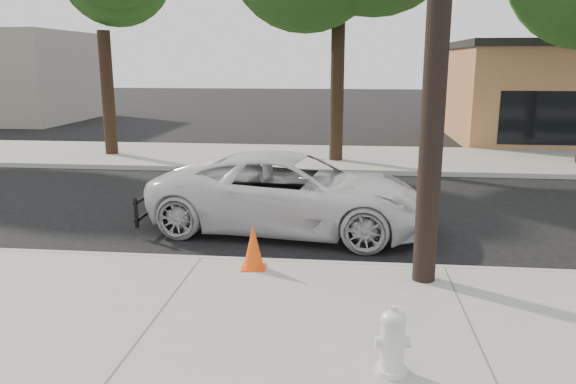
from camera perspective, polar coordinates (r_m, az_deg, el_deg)
The scene contains 7 objects.
ground at distance 11.63m, azimuth -6.09°, elevation -3.80°, with size 120.00×120.00×0.00m, color black.
near_sidewalk at distance 7.73m, azimuth -13.00°, elevation -12.48°, with size 90.00×4.40×0.15m, color gray.
far_sidewalk at distance 19.78m, azimuth -0.89°, elevation 3.56°, with size 90.00×5.00×0.15m, color gray.
curb_near at distance 9.67m, azimuth -8.75°, elevation -6.97°, with size 90.00×0.12×0.16m, color #9E9B93.
police_cruiser at distance 11.35m, azimuth 0.43°, elevation -0.04°, with size 2.60×5.64×1.57m, color silver.
fire_hydrant at distance 6.19m, azimuth 10.57°, elevation -14.85°, with size 0.38×0.34×0.71m.
traffic_cone at distance 8.96m, azimuth -3.54°, elevation -5.57°, with size 0.40×0.40×0.73m.
Camera 1 is at (2.43, -10.86, 3.38)m, focal length 35.00 mm.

